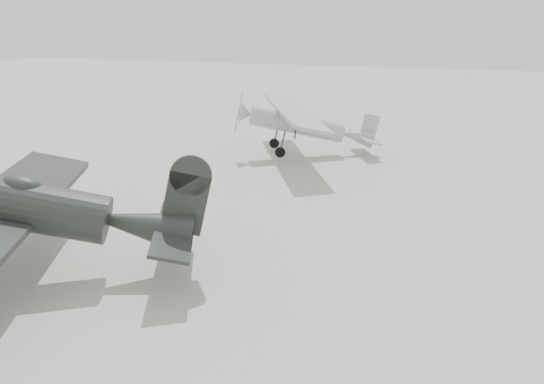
{
  "coord_description": "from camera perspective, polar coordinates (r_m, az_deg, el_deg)",
  "views": [
    {
      "loc": [
        7.99,
        -15.58,
        7.85
      ],
      "look_at": [
        1.52,
        2.82,
        1.5
      ],
      "focal_mm": 35.0,
      "sensor_mm": 36.0,
      "label": 1
    }
  ],
  "objects": [
    {
      "name": "ground",
      "position": [
        19.18,
        -7.13,
        -6.27
      ],
      "size": [
        160.0,
        160.0,
        0.0
      ],
      "primitive_type": "plane",
      "color": "#A19A8F",
      "rests_on": "ground"
    },
    {
      "name": "lowwing_monoplane",
      "position": [
        17.79,
        -23.45,
        -1.78
      ],
      "size": [
        10.13,
        12.93,
        4.3
      ],
      "rotation": [
        0.0,
        0.24,
        0.44
      ],
      "color": "black",
      "rests_on": "ground"
    },
    {
      "name": "highwing_monoplane",
      "position": [
        31.87,
        3.35,
        7.67
      ],
      "size": [
        9.17,
        11.52,
        3.41
      ],
      "rotation": [
        0.0,
        0.23,
        0.48
      ],
      "color": "#9C9FA1",
      "rests_on": "ground"
    }
  ]
}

